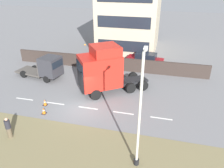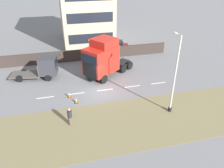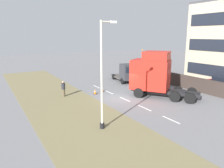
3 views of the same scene
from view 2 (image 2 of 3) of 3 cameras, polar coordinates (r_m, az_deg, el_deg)
The scene contains 12 objects.
ground_plane at distance 24.06m, azimuth -3.47°, elevation -1.76°, with size 120.00×120.00×0.00m, color slate.
grass_verge at distance 19.25m, azimuth 0.01°, elevation -10.68°, with size 7.00×44.00×0.01m.
lane_markings at distance 24.17m, azimuth -1.84°, elevation -1.55°, with size 0.16×14.60×0.00m.
boundary_wall at distance 31.73m, azimuth -6.65°, elevation 7.66°, with size 0.25×24.00×1.63m.
building_block at distance 39.21m, azimuth -7.04°, elevation 18.67°, with size 11.05×8.11×11.75m.
lorry_cab at distance 26.00m, azimuth -2.47°, elevation 6.65°, with size 5.97×6.91×4.91m.
flatbed_truck at distance 27.39m, azimuth -17.24°, elevation 4.22°, with size 2.96×5.83×2.63m.
parked_car at distance 34.05m, azimuth 0.50°, elevation 9.59°, with size 2.36×4.72×1.90m.
lamp_post at distance 19.90m, azimuth 15.89°, elevation 1.22°, with size 1.28×0.33×7.33m.
pedestrian at distance 19.15m, azimuth -10.94°, elevation -8.42°, with size 0.39×0.39×1.69m.
traffic_cone_lead at distance 22.19m, azimuth -9.36°, elevation -4.20°, with size 0.36×0.36×0.58m.
traffic_cone_trailing at distance 23.23m, azimuth -11.13°, elevation -2.73°, with size 0.36×0.36×0.58m.
Camera 2 is at (-20.34, 3.60, 12.34)m, focal length 35.00 mm.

